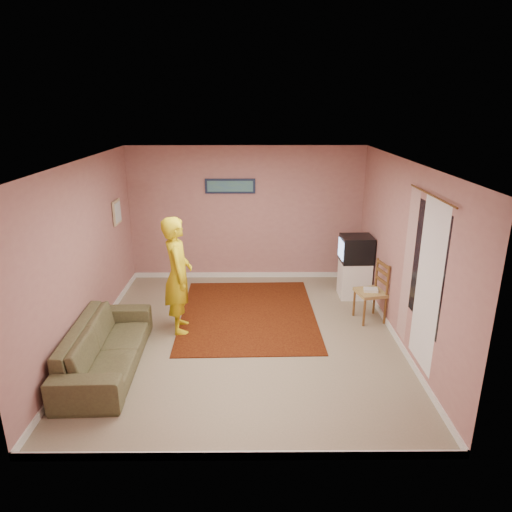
{
  "coord_description": "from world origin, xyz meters",
  "views": [
    {
      "loc": [
        0.13,
        -6.11,
        3.32
      ],
      "look_at": [
        0.18,
        0.6,
        1.08
      ],
      "focal_mm": 32.0,
      "sensor_mm": 36.0,
      "label": 1
    }
  ],
  "objects_px": {
    "tv_cabinet": "(354,279)",
    "chair_b": "(371,285)",
    "sofa": "(106,346)",
    "person": "(178,275)",
    "chair_a": "(353,260)",
    "crt_tv": "(356,249)"
  },
  "relations": [
    {
      "from": "crt_tv",
      "to": "chair_a",
      "type": "distance_m",
      "value": 0.52
    },
    {
      "from": "tv_cabinet",
      "to": "chair_a",
      "type": "bearing_deg",
      "value": 82.49
    },
    {
      "from": "tv_cabinet",
      "to": "person",
      "type": "distance_m",
      "value": 3.25
    },
    {
      "from": "person",
      "to": "tv_cabinet",
      "type": "bearing_deg",
      "value": -77.35
    },
    {
      "from": "tv_cabinet",
      "to": "sofa",
      "type": "distance_m",
      "value": 4.42
    },
    {
      "from": "chair_a",
      "to": "sofa",
      "type": "bearing_deg",
      "value": -147.37
    },
    {
      "from": "tv_cabinet",
      "to": "chair_a",
      "type": "relative_size",
      "value": 1.35
    },
    {
      "from": "tv_cabinet",
      "to": "crt_tv",
      "type": "height_order",
      "value": "crt_tv"
    },
    {
      "from": "sofa",
      "to": "person",
      "type": "xyz_separation_m",
      "value": [
        0.81,
        1.07,
        0.59
      ]
    },
    {
      "from": "chair_a",
      "to": "chair_b",
      "type": "height_order",
      "value": "chair_b"
    },
    {
      "from": "chair_b",
      "to": "sofa",
      "type": "height_order",
      "value": "chair_b"
    },
    {
      "from": "tv_cabinet",
      "to": "sofa",
      "type": "height_order",
      "value": "tv_cabinet"
    },
    {
      "from": "sofa",
      "to": "person",
      "type": "distance_m",
      "value": 1.46
    },
    {
      "from": "crt_tv",
      "to": "sofa",
      "type": "height_order",
      "value": "crt_tv"
    },
    {
      "from": "tv_cabinet",
      "to": "chair_a",
      "type": "xyz_separation_m",
      "value": [
        0.05,
        0.38,
        0.22
      ]
    },
    {
      "from": "chair_a",
      "to": "person",
      "type": "bearing_deg",
      "value": -154.1
    },
    {
      "from": "tv_cabinet",
      "to": "chair_b",
      "type": "xyz_separation_m",
      "value": [
        0.05,
        -0.95,
        0.26
      ]
    },
    {
      "from": "chair_b",
      "to": "sofa",
      "type": "relative_size",
      "value": 0.25
    },
    {
      "from": "chair_b",
      "to": "crt_tv",
      "type": "bearing_deg",
      "value": 171.12
    },
    {
      "from": "tv_cabinet",
      "to": "crt_tv",
      "type": "xyz_separation_m",
      "value": [
        -0.01,
        -0.0,
        0.57
      ]
    },
    {
      "from": "tv_cabinet",
      "to": "crt_tv",
      "type": "relative_size",
      "value": 1.19
    },
    {
      "from": "crt_tv",
      "to": "person",
      "type": "bearing_deg",
      "value": -158.02
    }
  ]
}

